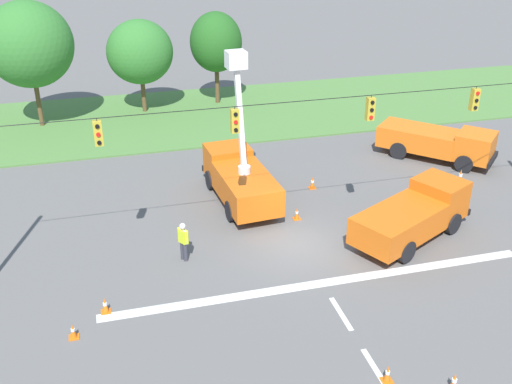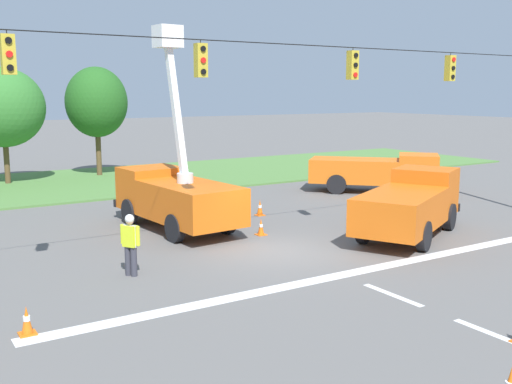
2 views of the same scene
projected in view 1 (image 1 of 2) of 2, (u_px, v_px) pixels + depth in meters
The scene contains 18 objects.
ground_plane at pixel (297, 243), 26.65m from camera, with size 200.00×200.00×0.00m, color #605E5B.
grass_verge at pixel (217, 113), 42.19m from camera, with size 56.00×12.00×0.10m, color #517F3D.
lane_markings at pixel (336, 305), 22.65m from camera, with size 17.60×15.25×0.01m.
signal_gantry at pixel (301, 148), 24.60m from camera, with size 26.20×0.33×7.20m.
tree_west at pixel (29, 45), 37.52m from camera, with size 5.51×5.34×8.17m.
tree_centre at pixel (140, 52), 40.64m from camera, with size 4.50×3.97×6.48m.
tree_east at pixel (216, 42), 42.30m from camera, with size 3.69×3.76×6.64m.
utility_truck_bucket_lift at pixel (240, 175), 29.78m from camera, with size 2.81×6.50×7.53m.
utility_truck_support_near at pixel (438, 141), 34.57m from camera, with size 6.17×6.25×2.02m.
utility_truck_support_far at pixel (414, 214), 26.64m from camera, with size 6.60×4.86×2.24m.
road_worker at pixel (183, 239), 25.03m from camera, with size 0.41×0.57×1.77m.
traffic_cone_foreground_left at pixel (73, 331), 20.89m from camera, with size 0.36×0.36×0.59m.
traffic_cone_foreground_right at pixel (460, 176), 32.05m from camera, with size 0.36×0.36×0.79m.
traffic_cone_mid_left at pixel (312, 183), 31.48m from camera, with size 0.36×0.36×0.68m.
traffic_cone_mid_right at pixel (388, 374), 19.01m from camera, with size 0.36×0.36×0.62m.
traffic_cone_near_bucket at pixel (105, 305), 22.16m from camera, with size 0.36×0.36×0.63m.
traffic_cone_lane_edge_b at pixel (454, 382), 18.65m from camera, with size 0.36×0.36×0.69m.
traffic_cone_far_left at pixel (297, 214), 28.52m from camera, with size 0.36×0.36×0.61m.
Camera 1 is at (-7.60, -21.57, 13.99)m, focal length 42.00 mm.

